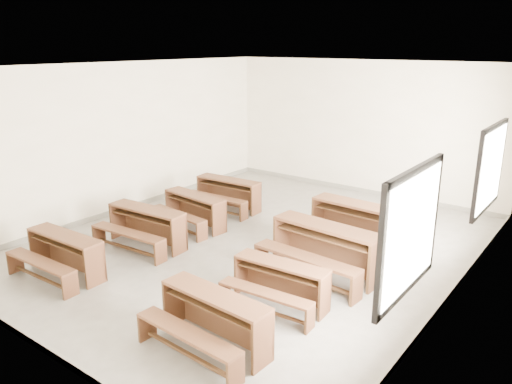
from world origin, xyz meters
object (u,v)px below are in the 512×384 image
Objects in this scene: desk_set_0 at (63,252)px; desk_set_7 at (358,222)px; desk_set_5 at (280,281)px; desk_set_3 at (227,192)px; desk_set_4 at (213,317)px; desk_set_2 at (193,208)px; desk_set_1 at (145,224)px; desk_set_6 at (324,246)px.

desk_set_7 is at bearing 48.33° from desk_set_0.
desk_set_3 is at bearing 135.91° from desk_set_5.
desk_set_4 is (3.21, -0.05, 0.01)m from desk_set_0.
desk_set_5 is (3.16, -1.56, -0.02)m from desk_set_2.
desk_set_1 is 1.04× the size of desk_set_3.
desk_set_0 is 0.97× the size of desk_set_4.
desk_set_4 reaches higher than desk_set_3.
desk_set_4 reaches higher than desk_set_2.
desk_set_2 is at bearing 139.72° from desk_set_4.
desk_set_5 is at bearing -86.84° from desk_set_6.
desk_set_6 is 1.02× the size of desk_set_7.
desk_set_0 is at bearing -162.68° from desk_set_5.
desk_set_3 is 0.84× the size of desk_set_6.
desk_set_0 is 0.81× the size of desk_set_6.
desk_set_5 is (3.16, -0.31, -0.05)m from desk_set_1.
desk_set_1 is at bearing -140.98° from desk_set_7.
desk_set_7 reaches higher than desk_set_4.
desk_set_0 is at bearing -98.44° from desk_set_1.
desk_set_5 is 2.59m from desk_set_7.
desk_set_3 is at bearing 130.91° from desk_set_4.
desk_set_4 reaches higher than desk_set_0.
desk_set_5 is at bearing -20.17° from desk_set_2.
desk_set_7 is (-0.07, 1.35, -0.01)m from desk_set_6.
desk_set_3 is 3.69m from desk_set_6.
desk_set_2 is 3.19m from desk_set_6.
desk_set_5 is 0.79× the size of desk_set_7.
desk_set_1 is at bearing -84.04° from desk_set_2.
desk_set_4 is 1.08× the size of desk_set_5.
desk_set_6 is (3.17, -0.32, 0.09)m from desk_set_2.
desk_set_3 is at bearing 158.28° from desk_set_6.
desk_set_4 is at bearing -55.08° from desk_set_3.
desk_set_7 is at bearing 24.37° from desk_set_2.
desk_set_7 is at bearing 32.37° from desk_set_1.
desk_set_4 is at bearing -2.59° from desk_set_0.
desk_set_0 is 1.59m from desk_set_1.
desk_set_2 is at bearing -158.88° from desk_set_7.
desk_set_7 reaches higher than desk_set_2.
desk_set_6 is at bearing -28.59° from desk_set_3.
desk_set_1 is 3.30m from desk_set_6.
desk_set_0 is at bearing -92.68° from desk_set_3.
desk_set_3 is at bearing 88.84° from desk_set_0.
desk_set_3 is (-0.17, 2.51, -0.01)m from desk_set_1.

